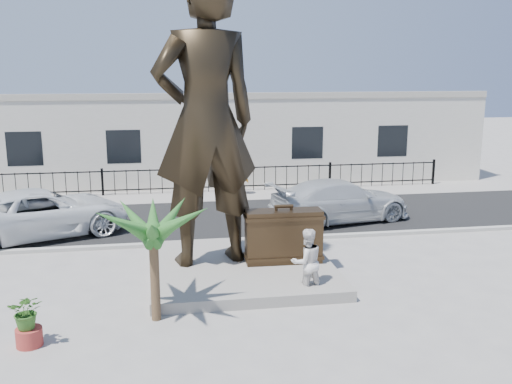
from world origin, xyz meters
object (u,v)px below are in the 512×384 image
Objects in this scene: suitcase at (283,236)px; tourist at (307,262)px; car_white at (43,213)px; statue at (206,121)px.

tourist is at bearing -81.06° from suitcase.
suitcase is 9.08m from car_white.
car_white is at bearing 148.84° from suitcase.
tourist is 10.35m from car_white.
tourist is (2.41, -2.24, -3.51)m from statue.
tourist is at bearing -153.49° from car_white.
suitcase is (2.17, -0.43, -3.33)m from statue.
statue is 4.00m from suitcase.
statue is at bearing -53.95° from tourist.
statue is at bearing 170.23° from suitcase.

